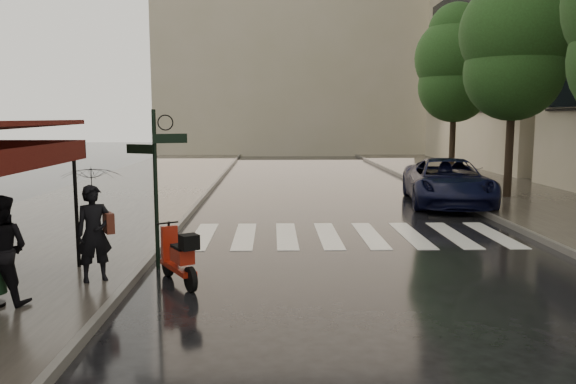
{
  "coord_description": "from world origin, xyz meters",
  "views": [
    {
      "loc": [
        1.06,
        -7.79,
        2.95
      ],
      "look_at": [
        1.38,
        3.82,
        1.4
      ],
      "focal_mm": 35.0,
      "sensor_mm": 36.0,
      "label": 1
    }
  ],
  "objects_px": {
    "scooter": "(179,258)",
    "pedestrian_with_umbrella": "(92,188)",
    "parked_car": "(447,182)",
    "pedestrian_terrace": "(1,250)"
  },
  "relations": [
    {
      "from": "scooter",
      "to": "pedestrian_with_umbrella",
      "type": "bearing_deg",
      "value": 155.19
    },
    {
      "from": "scooter",
      "to": "parked_car",
      "type": "xyz_separation_m",
      "value": [
        7.6,
        9.07,
        0.3
      ]
    },
    {
      "from": "scooter",
      "to": "parked_car",
      "type": "bearing_deg",
      "value": 20.02
    },
    {
      "from": "pedestrian_with_umbrella",
      "to": "parked_car",
      "type": "distance_m",
      "value": 12.92
    },
    {
      "from": "scooter",
      "to": "parked_car",
      "type": "height_order",
      "value": "parked_car"
    },
    {
      "from": "pedestrian_terrace",
      "to": "parked_car",
      "type": "relative_size",
      "value": 0.3
    },
    {
      "from": "pedestrian_terrace",
      "to": "scooter",
      "type": "bearing_deg",
      "value": -148.26
    },
    {
      "from": "scooter",
      "to": "parked_car",
      "type": "relative_size",
      "value": 0.25
    },
    {
      "from": "pedestrian_terrace",
      "to": "parked_car",
      "type": "height_order",
      "value": "pedestrian_terrace"
    },
    {
      "from": "pedestrian_terrace",
      "to": "scooter",
      "type": "xyz_separation_m",
      "value": [
        2.44,
        1.35,
        -0.48
      ]
    }
  ]
}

